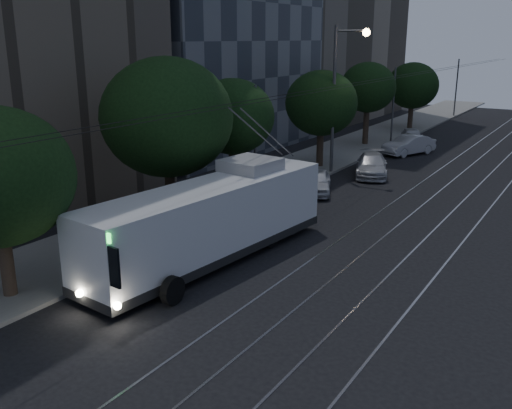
{
  "coord_description": "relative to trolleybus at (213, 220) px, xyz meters",
  "views": [
    {
      "loc": [
        9.22,
        -13.13,
        8.13
      ],
      "look_at": [
        -1.69,
        4.3,
        2.1
      ],
      "focal_mm": 40.0,
      "sensor_mm": 36.0,
      "label": 1
    }
  ],
  "objects": [
    {
      "name": "trolleybus",
      "position": [
        0.0,
        0.0,
        0.0
      ],
      "size": [
        3.54,
        11.62,
        5.63
      ],
      "rotation": [
        0.0,
        0.0,
        -0.1
      ],
      "color": "silver",
      "rests_on": "ground"
    },
    {
      "name": "tree_3",
      "position": [
        -3.6,
        16.58,
        2.57
      ],
      "size": [
        4.56,
        4.56,
        6.23
      ],
      "color": "#2F201A",
      "rests_on": "ground"
    },
    {
      "name": "car_white_d",
      "position": [
        -1.09,
        27.95,
        -0.94
      ],
      "size": [
        2.94,
        4.13,
        1.3
      ],
      "primitive_type": "imported",
      "rotation": [
        0.0,
        0.0,
        0.41
      ],
      "color": "silver",
      "rests_on": "ground"
    },
    {
      "name": "car_white_c",
      "position": [
        -0.09,
        23.97,
        -0.89
      ],
      "size": [
        3.09,
        4.48,
        1.4
      ],
      "primitive_type": "imported",
      "rotation": [
        0.0,
        0.0,
        -0.42
      ],
      "color": "#B9B9BE",
      "rests_on": "ground"
    },
    {
      "name": "tram_rails",
      "position": [
        5.4,
        16.82,
        -1.58
      ],
      "size": [
        4.52,
        90.0,
        0.02
      ],
      "color": "#9C9BA4",
      "rests_on": "ground"
    },
    {
      "name": "pickup_silver",
      "position": [
        -0.96,
        6.71,
        -0.88
      ],
      "size": [
        3.88,
        5.58,
        1.42
      ],
      "primitive_type": "imported",
      "rotation": [
        0.0,
        0.0,
        0.33
      ],
      "color": "#A4A7AC",
      "rests_on": "ground"
    },
    {
      "name": "streetlamp_far",
      "position": [
        -1.9,
        15.53,
        3.81
      ],
      "size": [
        2.18,
        0.44,
        8.86
      ],
      "color": "#545356",
      "rests_on": "ground"
    },
    {
      "name": "overhead_wires",
      "position": [
        -2.07,
        16.82,
        1.88
      ],
      "size": [
        2.23,
        90.0,
        6.0
      ],
      "color": "black",
      "rests_on": "ground"
    },
    {
      "name": "tree_4",
      "position": [
        -4.1,
        25.73,
        2.88
      ],
      "size": [
        4.23,
        4.23,
        6.4
      ],
      "color": "#2F201A",
      "rests_on": "ground"
    },
    {
      "name": "sidewalk",
      "position": [
        -4.6,
        16.82,
        -1.51
      ],
      "size": [
        5.0,
        90.0,
        0.15
      ],
      "primitive_type": "cube",
      "color": "gray",
      "rests_on": "ground"
    },
    {
      "name": "car_white_b",
      "position": [
        0.04,
        16.32,
        -0.94
      ],
      "size": [
        3.31,
        4.84,
        1.3
      ],
      "primitive_type": "imported",
      "rotation": [
        0.0,
        0.0,
        0.36
      ],
      "color": "#AFAFB3",
      "rests_on": "ground"
    },
    {
      "name": "ground",
      "position": [
        2.9,
        -3.18,
        -1.59
      ],
      "size": [
        120.0,
        120.0,
        0.0
      ],
      "primitive_type": "plane",
      "color": "black",
      "rests_on": "ground"
    },
    {
      "name": "tree_2",
      "position": [
        -3.6,
        6.65,
        2.83
      ],
      "size": [
        4.09,
        4.09,
        6.29
      ],
      "color": "#2F201A",
      "rests_on": "ground"
    },
    {
      "name": "tree_1",
      "position": [
        -4.1,
        2.41,
        3.25
      ],
      "size": [
        5.71,
        5.71,
        7.42
      ],
      "color": "#2F201A",
      "rests_on": "ground"
    },
    {
      "name": "tree_5",
      "position": [
        -3.6,
        35.4,
        2.39
      ],
      "size": [
        4.57,
        4.57,
        6.05
      ],
      "color": "#2F201A",
      "rests_on": "ground"
    },
    {
      "name": "car_white_a",
      "position": [
        -1.01,
        10.87,
        -0.96
      ],
      "size": [
        2.89,
        4.0,
        1.27
      ],
      "primitive_type": "imported",
      "rotation": [
        0.0,
        0.0,
        0.42
      ],
      "color": "silver",
      "rests_on": "ground"
    }
  ]
}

